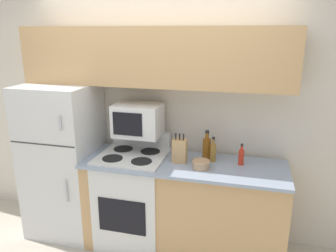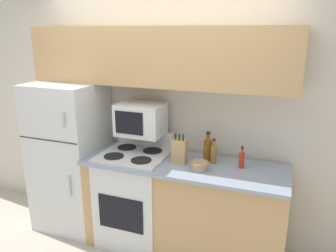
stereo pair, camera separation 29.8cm
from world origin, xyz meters
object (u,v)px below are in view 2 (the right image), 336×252
stove (135,196)px  bowl (199,165)px  microwave (141,119)px  bottle_hot_sauce (242,159)px  bottle_whiskey (208,149)px  knife_block (180,151)px  bottle_vinegar (213,154)px  refrigerator (70,156)px

stove → bowl: (0.69, -0.09, 0.48)m
microwave → bottle_hot_sauce: (1.01, -0.04, -0.27)m
stove → bottle_whiskey: bearing=12.6°
knife_block → bottle_whiskey: knife_block is taller
knife_block → bottle_vinegar: bearing=17.5°
stove → bottle_vinegar: bearing=7.0°
bottle_hot_sauce → bowl: bearing=-152.4°
bottle_hot_sauce → refrigerator: bearing=-178.2°
knife_block → bottle_hot_sauce: bearing=8.6°
refrigerator → stove: refrigerator is taller
bottle_vinegar → refrigerator: bearing=-177.6°
bottle_hot_sauce → bottle_whiskey: size_ratio=0.71×
bowl → bottle_hot_sauce: 0.39m
refrigerator → microwave: size_ratio=3.56×
bowl → bottle_vinegar: size_ratio=0.67×
refrigerator → bottle_vinegar: (1.56, 0.07, 0.22)m
refrigerator → bottle_hot_sauce: refrigerator is taller
microwave → stove: bearing=-101.4°
knife_block → bottle_whiskey: (0.23, 0.16, -0.00)m
bowl → refrigerator: bearing=175.3°
bottle_vinegar → bottle_hot_sauce: (0.26, -0.01, -0.02)m
bottle_whiskey → bottle_vinegar: bearing=-42.4°
microwave → bottle_hot_sauce: size_ratio=2.25×
bowl → bottle_hot_sauce: bottle_hot_sauce is taller
knife_block → bowl: (0.22, -0.09, -0.07)m
refrigerator → bowl: (1.48, -0.12, 0.17)m
microwave → knife_block: size_ratio=1.60×
stove → microwave: size_ratio=2.46×
bowl → bottle_hot_sauce: (0.34, 0.18, 0.04)m
stove → microwave: microwave is taller
microwave → knife_block: (0.45, -0.13, -0.23)m
knife_block → bottle_hot_sauce: size_ratio=1.41×
stove → microwave: 0.79m
bottle_vinegar → microwave: bearing=177.6°
bottle_vinegar → bowl: bearing=-113.3°
bottle_vinegar → stove: bearing=-173.0°
bottle_hot_sauce → stove: bearing=-175.3°
refrigerator → bottle_whiskey: size_ratio=5.73×
bowl → bottle_vinegar: bearing=66.7°
stove → knife_block: 0.73m
bottle_whiskey → microwave: bearing=-177.3°
bottle_vinegar → bottle_hot_sauce: size_ratio=1.20×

